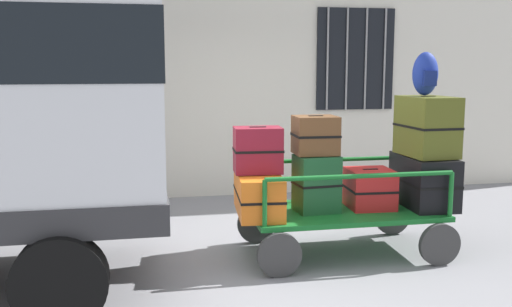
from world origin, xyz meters
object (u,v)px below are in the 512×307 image
Objects in this scene: luggage_cart at (343,218)px; suitcase_midleft_middle at (315,135)px; suitcase_left_bottom at (258,194)px; suitcase_midright_middle at (427,126)px; suitcase_left_middle at (258,150)px; backpack at (425,74)px; suitcase_midleft_bottom at (316,184)px; suitcase_center_bottom at (370,188)px; suitcase_midright_bottom at (424,181)px.

luggage_cart is 4.57× the size of suitcase_midleft_middle.
suitcase_midright_middle reaches higher than suitcase_left_bottom.
backpack is at bearing 0.23° from suitcase_left_middle.
suitcase_midleft_middle reaches higher than suitcase_midleft_bottom.
suitcase_midleft_bottom reaches higher than suitcase_left_bottom.
backpack reaches higher than suitcase_center_bottom.
suitcase_midleft_bottom reaches higher than suitcase_center_bottom.
suitcase_midright_middle is 1.51× the size of backpack.
backpack reaches higher than suitcase_left_middle.
suitcase_left_bottom is 0.43m from suitcase_left_middle.
suitcase_midleft_bottom is 1.17m from suitcase_midright_bottom.
suitcase_midright_bottom is (1.17, -0.04, -0.50)m from suitcase_midleft_middle.
suitcase_midright_bottom is (1.75, -0.04, -0.37)m from suitcase_left_middle.
suitcase_left_bottom is 0.81m from suitcase_midleft_middle.
luggage_cart is 0.90m from suitcase_midleft_middle.
luggage_cart is 0.48m from suitcase_midleft_bottom.
suitcase_left_middle is 0.86× the size of suitcase_midleft_bottom.
suitcase_midright_bottom is at bearing -1.16° from suitcase_left_middle.
suitcase_midright_middle reaches higher than luggage_cart.
suitcase_left_middle is 0.58× the size of suitcase_midright_bottom.
suitcase_midright_bottom is at bearing 90.00° from suitcase_midright_middle.
luggage_cart is at bearing 179.85° from suitcase_midright_bottom.
luggage_cart is 2.18× the size of suitcase_left_bottom.
suitcase_midleft_bottom reaches higher than suitcase_midright_bottom.
luggage_cart is 4.06× the size of suitcase_left_middle.
suitcase_midleft_middle is 0.66× the size of suitcase_midright_middle.
suitcase_midright_bottom is 0.57m from suitcase_midright_middle.
suitcase_midleft_bottom is at bearing -175.62° from luggage_cart.
suitcase_midright_middle reaches higher than suitcase_midleft_bottom.
suitcase_midright_bottom reaches higher than suitcase_left_bottom.
luggage_cart is 0.92m from suitcase_left_bottom.
suitcase_midright_bottom is (0.58, -0.02, 0.06)m from suitcase_center_bottom.
luggage_cart is at bearing -177.33° from backpack.
suitcase_midleft_middle is at bearing 90.00° from suitcase_midleft_bottom.
luggage_cart is 4.54× the size of backpack.
suitcase_midleft_middle is at bearing 3.58° from suitcase_left_bottom.
backpack is at bearing 0.11° from suitcase_midleft_middle.
suitcase_left_middle is at bearing 178.21° from suitcase_midright_middle.
suitcase_left_middle is 1.01× the size of suitcase_center_bottom.
suitcase_midright_middle is (0.88, -0.02, 0.92)m from luggage_cart.
suitcase_midleft_middle is (0.00, 0.06, 0.48)m from suitcase_midleft_bottom.
suitcase_left_middle is at bearing 90.00° from suitcase_left_bottom.
suitcase_midleft_middle is (-0.29, 0.04, 0.85)m from luggage_cart.
suitcase_midleft_bottom is (0.58, -0.06, -0.35)m from suitcase_left_middle.
backpack reaches higher than suitcase_left_bottom.
suitcase_midright_middle reaches higher than suitcase_left_middle.
suitcase_midleft_bottom is at bearing -2.34° from suitcase_left_bottom.
suitcase_left_bottom is 1.75m from suitcase_midright_bottom.
luggage_cart is 0.95m from suitcase_midright_bottom.
suitcase_left_bottom is at bearing -176.42° from suitcase_midleft_middle.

